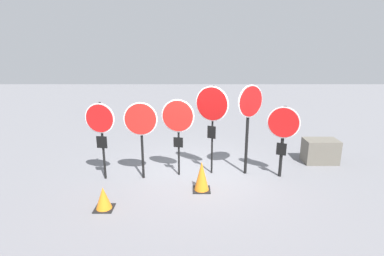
% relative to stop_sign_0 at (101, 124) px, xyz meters
% --- Properties ---
extents(ground_plane, '(40.00, 40.00, 0.00)m').
position_rel_stop_sign_0_xyz_m(ground_plane, '(2.40, 0.36, -1.48)').
color(ground_plane, slate).
extents(stop_sign_0, '(0.76, 0.16, 2.03)m').
position_rel_stop_sign_0_xyz_m(stop_sign_0, '(0.00, 0.00, 0.00)').
color(stop_sign_0, black).
rests_on(stop_sign_0, ground).
extents(stop_sign_1, '(0.84, 0.12, 2.03)m').
position_rel_stop_sign_0_xyz_m(stop_sign_1, '(1.00, 0.04, 0.01)').
color(stop_sign_1, black).
rests_on(stop_sign_1, ground).
extents(stop_sign_2, '(0.84, 0.20, 2.07)m').
position_rel_stop_sign_0_xyz_m(stop_sign_2, '(1.92, 0.24, 0.05)').
color(stop_sign_2, black).
rests_on(stop_sign_2, ground).
extents(stop_sign_3, '(0.82, 0.46, 2.39)m').
position_rel_stop_sign_0_xyz_m(stop_sign_3, '(2.79, 0.36, 0.33)').
color(stop_sign_3, black).
rests_on(stop_sign_3, ground).
extents(stop_sign_4, '(0.71, 0.49, 2.42)m').
position_rel_stop_sign_0_xyz_m(stop_sign_4, '(3.76, 0.34, 0.27)').
color(stop_sign_4, black).
rests_on(stop_sign_4, ground).
extents(stop_sign_5, '(0.76, 0.36, 1.90)m').
position_rel_stop_sign_0_xyz_m(stop_sign_5, '(4.60, 0.14, -0.17)').
color(stop_sign_5, black).
rests_on(stop_sign_5, ground).
extents(traffic_cone_0, '(0.40, 0.40, 0.50)m').
position_rel_stop_sign_0_xyz_m(traffic_cone_0, '(0.40, -1.48, -1.23)').
color(traffic_cone_0, black).
rests_on(traffic_cone_0, ground).
extents(traffic_cone_1, '(0.42, 0.42, 0.73)m').
position_rel_stop_sign_0_xyz_m(traffic_cone_1, '(2.51, -0.62, -1.11)').
color(traffic_cone_1, black).
rests_on(traffic_cone_1, ground).
extents(storage_crate, '(0.97, 0.61, 0.71)m').
position_rel_stop_sign_0_xyz_m(storage_crate, '(6.09, 1.19, -1.12)').
color(storage_crate, '#605B51').
rests_on(storage_crate, ground).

